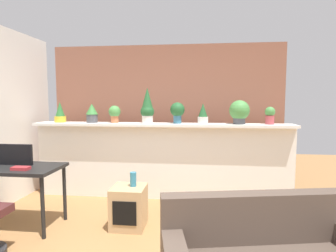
# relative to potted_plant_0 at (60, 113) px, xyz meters

# --- Properties ---
(divider_wall) EXTENTS (4.01, 0.16, 1.15)m
(divider_wall) POSITION_rel_potted_plant_0_xyz_m (1.65, 0.02, -0.76)
(divider_wall) COLOR white
(divider_wall) RESTS_ON ground
(plant_shelf) EXTENTS (4.01, 0.37, 0.04)m
(plant_shelf) POSITION_rel_potted_plant_0_xyz_m (1.65, -0.02, -0.17)
(plant_shelf) COLOR white
(plant_shelf) RESTS_ON divider_wall
(brick_wall_behind) EXTENTS (4.01, 0.10, 2.50)m
(brick_wall_behind) POSITION_rel_potted_plant_0_xyz_m (1.65, 0.62, -0.09)
(brick_wall_behind) COLOR #935B47
(brick_wall_behind) RESTS_ON ground
(potted_plant_0) EXTENTS (0.18, 0.18, 0.33)m
(potted_plant_0) POSITION_rel_potted_plant_0_xyz_m (0.00, 0.00, 0.00)
(potted_plant_0) COLOR gold
(potted_plant_0) RESTS_ON plant_shelf
(potted_plant_1) EXTENTS (0.19, 0.19, 0.30)m
(potted_plant_1) POSITION_rel_potted_plant_0_xyz_m (0.54, -0.01, 0.01)
(potted_plant_1) COLOR #4C4C51
(potted_plant_1) RESTS_ON plant_shelf
(potted_plant_2) EXTENTS (0.19, 0.19, 0.27)m
(potted_plant_2) POSITION_rel_potted_plant_0_xyz_m (0.91, 0.00, 0.01)
(potted_plant_2) COLOR #C66B42
(potted_plant_2) RESTS_ON plant_shelf
(potted_plant_3) EXTENTS (0.21, 0.21, 0.55)m
(potted_plant_3) POSITION_rel_potted_plant_0_xyz_m (1.44, -0.04, 0.11)
(potted_plant_3) COLOR silver
(potted_plant_3) RESTS_ON plant_shelf
(potted_plant_4) EXTENTS (0.22, 0.22, 0.32)m
(potted_plant_4) POSITION_rel_potted_plant_0_xyz_m (1.90, -0.00, 0.04)
(potted_plant_4) COLOR #386B84
(potted_plant_4) RESTS_ON plant_shelf
(potted_plant_5) EXTENTS (0.16, 0.16, 0.31)m
(potted_plant_5) POSITION_rel_potted_plant_0_xyz_m (2.29, -0.05, -0.00)
(potted_plant_5) COLOR silver
(potted_plant_5) RESTS_ON plant_shelf
(potted_plant_6) EXTENTS (0.30, 0.30, 0.36)m
(potted_plant_6) POSITION_rel_potted_plant_0_xyz_m (2.83, -0.01, 0.04)
(potted_plant_6) COLOR #4C4C51
(potted_plant_6) RESTS_ON plant_shelf
(potted_plant_7) EXTENTS (0.15, 0.15, 0.26)m
(potted_plant_7) POSITION_rel_potted_plant_0_xyz_m (3.27, -0.01, -0.01)
(potted_plant_7) COLOR #B7474C
(potted_plant_7) RESTS_ON plant_shelf
(desk) EXTENTS (1.10, 0.60, 0.75)m
(desk) POSITION_rel_potted_plant_0_xyz_m (0.02, -1.19, -0.68)
(desk) COLOR black
(desk) RESTS_ON ground
(tv_monitor) EXTENTS (0.46, 0.04, 0.26)m
(tv_monitor) POSITION_rel_potted_plant_0_xyz_m (-0.02, -1.11, -0.46)
(tv_monitor) COLOR black
(tv_monitor) RESTS_ON desk
(side_cube_shelf) EXTENTS (0.40, 0.41, 0.50)m
(side_cube_shelf) POSITION_rel_potted_plant_0_xyz_m (1.39, -1.05, -1.09)
(side_cube_shelf) COLOR tan
(side_cube_shelf) RESTS_ON ground
(vase_on_shelf) EXTENTS (0.08, 0.08, 0.17)m
(vase_on_shelf) POSITION_rel_potted_plant_0_xyz_m (1.44, -1.01, -0.75)
(vase_on_shelf) COLOR teal
(vase_on_shelf) RESTS_ON side_cube_shelf
(book_on_desk) EXTENTS (0.20, 0.10, 0.04)m
(book_on_desk) POSITION_rel_potted_plant_0_xyz_m (0.20, -1.33, -0.57)
(book_on_desk) COLOR #B22D33
(book_on_desk) RESTS_ON desk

